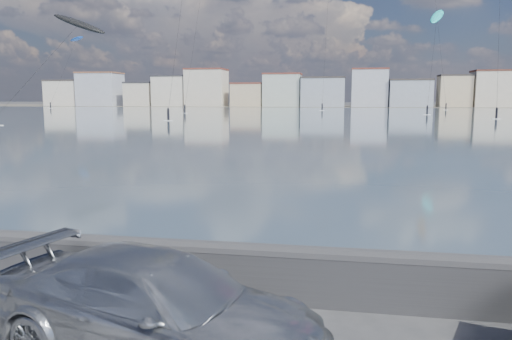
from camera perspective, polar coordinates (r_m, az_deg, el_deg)
The scene contains 8 objects.
bay_water at distance 97.36m, azimuth 8.63°, elevation 6.11°, with size 500.00×177.00×0.00m, color #415760.
far_shore_strip at distance 205.80m, azimuth 9.51°, elevation 7.22°, with size 500.00×60.00×0.00m, color #4C473D.
seawall at distance 9.40m, azimuth -7.56°, elevation -10.80°, with size 400.00×0.36×1.08m.
far_buildings at distance 191.77m, azimuth 9.90°, elevation 8.93°, with size 240.79×13.26×14.60m.
car_silver at distance 7.36m, azimuth -11.19°, elevation -15.18°, with size 2.06×5.06×1.47m, color #B7BABE.
kitesurfer_3 at distance 84.03m, azimuth -19.64°, elevation 15.36°, with size 9.74×17.68×16.90m.
kitesurfer_7 at distance 188.52m, azimuth -19.84°, elevation 13.84°, with size 9.22×19.60×24.45m.
kitesurfer_11 at distance 121.20m, azimuth 19.95°, elevation 15.95°, with size 5.85×14.82×23.58m.
Camera 1 is at (2.76, -5.75, 3.65)m, focal length 35.00 mm.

